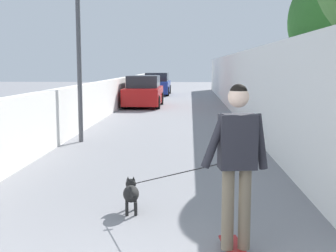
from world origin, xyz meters
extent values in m
plane|color=gray|center=(14.00, 0.00, 0.00)|extent=(80.00, 80.00, 0.00)
cube|color=silver|center=(12.00, 2.72, 0.71)|extent=(48.00, 0.30, 1.42)
cube|color=white|center=(12.00, -2.72, 1.27)|extent=(48.00, 0.30, 2.53)
cylinder|color=#4C4C51|center=(8.89, 2.17, 2.14)|extent=(0.12, 0.12, 4.29)
cube|color=maroon|center=(1.68, -1.24, 0.07)|extent=(0.82, 0.31, 0.02)
cylinder|color=beige|center=(1.95, -1.13, 0.03)|extent=(0.06, 0.04, 0.06)
cylinder|color=beige|center=(1.97, -1.27, 0.03)|extent=(0.06, 0.04, 0.06)
cylinder|color=#726651|center=(1.67, -1.15, 0.52)|extent=(0.15, 0.15, 0.87)
cylinder|color=#726651|center=(1.70, -1.33, 0.52)|extent=(0.15, 0.15, 0.87)
cube|color=#26262D|center=(1.68, -1.24, 1.24)|extent=(0.27, 0.41, 0.57)
cylinder|color=#26262D|center=(1.65, -1.00, 1.25)|extent=(0.13, 0.29, 0.58)
cylinder|color=#26262D|center=(1.72, -1.47, 1.24)|extent=(0.11, 0.19, 0.59)
sphere|color=beige|center=(1.68, -1.24, 1.70)|extent=(0.22, 0.22, 0.22)
sphere|color=black|center=(1.68, -1.24, 1.74)|extent=(0.19, 0.19, 0.19)
ellipsoid|color=black|center=(3.08, 0.06, 0.27)|extent=(0.43, 0.27, 0.22)
sphere|color=black|center=(3.34, 0.10, 0.34)|extent=(0.15, 0.15, 0.15)
cone|color=black|center=(3.33, 0.14, 0.42)|extent=(0.06, 0.06, 0.06)
cone|color=black|center=(3.34, 0.06, 0.42)|extent=(0.06, 0.06, 0.06)
cylinder|color=black|center=(3.20, 0.14, 0.09)|extent=(0.04, 0.04, 0.18)
cylinder|color=black|center=(3.21, 0.02, 0.09)|extent=(0.04, 0.04, 0.18)
cylinder|color=black|center=(2.94, 0.10, 0.09)|extent=(0.04, 0.04, 0.18)
cylinder|color=black|center=(2.96, -0.02, 0.09)|extent=(0.04, 0.04, 0.18)
cylinder|color=black|center=(2.83, 0.03, 0.35)|extent=(0.14, 0.05, 0.13)
cylinder|color=black|center=(2.38, -0.59, 0.73)|extent=(1.40, 1.31, 0.66)
cube|color=#B71414|center=(19.50, 1.57, 0.56)|extent=(4.05, 1.70, 0.80)
cube|color=#262B33|center=(19.50, 1.57, 1.24)|extent=(2.11, 1.50, 0.60)
cylinder|color=black|center=(20.76, 2.36, 0.32)|extent=(0.64, 0.22, 0.64)
cylinder|color=black|center=(20.76, 0.78, 0.32)|extent=(0.64, 0.22, 0.64)
cylinder|color=black|center=(18.24, 2.36, 0.32)|extent=(0.64, 0.22, 0.64)
cylinder|color=black|center=(18.24, 0.78, 0.32)|extent=(0.64, 0.22, 0.64)
cube|color=navy|center=(28.73, 1.57, 0.56)|extent=(4.31, 1.70, 0.80)
cube|color=#262B33|center=(28.73, 1.57, 1.24)|extent=(2.24, 1.50, 0.60)
cylinder|color=black|center=(30.07, 2.36, 0.32)|extent=(0.64, 0.22, 0.64)
cylinder|color=black|center=(30.07, 0.78, 0.32)|extent=(0.64, 0.22, 0.64)
cylinder|color=black|center=(27.40, 2.36, 0.32)|extent=(0.64, 0.22, 0.64)
cylinder|color=black|center=(27.40, 0.78, 0.32)|extent=(0.64, 0.22, 0.64)
camera|label=1|loc=(-2.96, -0.74, 2.02)|focal=48.47mm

